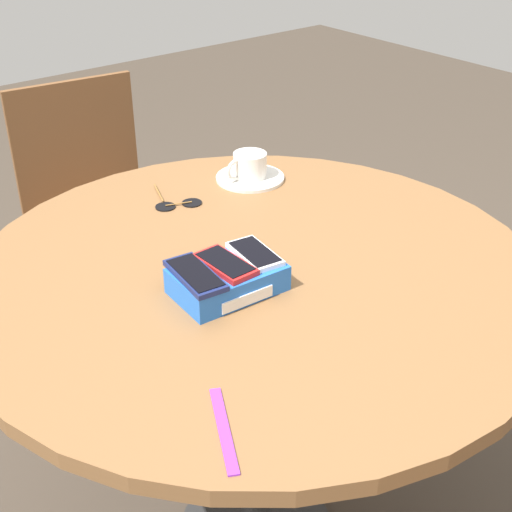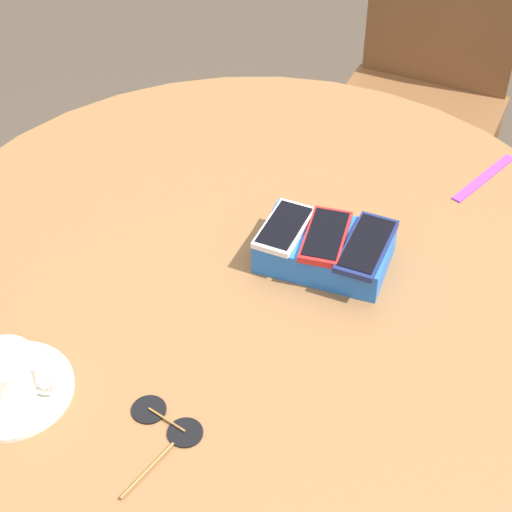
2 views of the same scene
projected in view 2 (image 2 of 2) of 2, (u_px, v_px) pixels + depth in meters
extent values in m
cylinder|color=#2D2D2D|center=(256.00, 420.00, 1.56)|extent=(0.07, 0.07, 0.72)
cylinder|color=brown|center=(256.00, 273.00, 1.31)|extent=(1.11, 1.11, 0.03)
cube|color=blue|center=(325.00, 249.00, 1.29)|extent=(0.20, 0.14, 0.05)
cube|color=white|center=(336.00, 228.00, 1.34)|extent=(0.11, 0.01, 0.02)
cube|color=navy|center=(367.00, 246.00, 1.25)|extent=(0.08, 0.14, 0.01)
cube|color=black|center=(367.00, 243.00, 1.25)|extent=(0.07, 0.13, 0.00)
cube|color=red|center=(326.00, 236.00, 1.27)|extent=(0.06, 0.12, 0.01)
cube|color=black|center=(326.00, 233.00, 1.26)|extent=(0.05, 0.11, 0.00)
cube|color=silver|center=(284.00, 228.00, 1.28)|extent=(0.07, 0.12, 0.01)
cube|color=black|center=(284.00, 225.00, 1.28)|extent=(0.07, 0.11, 0.00)
cylinder|color=silver|center=(11.00, 390.00, 1.12)|extent=(0.16, 0.16, 0.01)
cylinder|color=silver|center=(6.00, 373.00, 1.10)|extent=(0.08, 0.08, 0.06)
cylinder|color=tan|center=(3.00, 361.00, 1.08)|extent=(0.07, 0.07, 0.00)
torus|color=silver|center=(37.00, 380.00, 1.09)|extent=(0.05, 0.01, 0.05)
cube|color=purple|center=(484.00, 178.00, 1.46)|extent=(0.09, 0.16, 0.00)
cylinder|color=black|center=(149.00, 410.00, 1.10)|extent=(0.05, 0.05, 0.00)
cylinder|color=black|center=(185.00, 433.00, 1.07)|extent=(0.05, 0.05, 0.00)
cylinder|color=olive|center=(167.00, 420.00, 1.08)|extent=(0.06, 0.02, 0.00)
cylinder|color=olive|center=(147.00, 470.00, 1.03)|extent=(0.04, 0.09, 0.00)
cube|color=brown|center=(410.00, 122.00, 2.12)|extent=(0.46, 0.46, 0.02)
cube|color=brown|center=(444.00, 9.00, 2.11)|extent=(0.38, 0.07, 0.41)
cylinder|color=brown|center=(311.00, 219.00, 2.22)|extent=(0.04, 0.04, 0.46)
cylinder|color=brown|center=(448.00, 258.00, 2.11)|extent=(0.04, 0.04, 0.46)
cylinder|color=brown|center=(358.00, 145.00, 2.46)|extent=(0.04, 0.04, 0.46)
cylinder|color=brown|center=(483.00, 177.00, 2.35)|extent=(0.04, 0.04, 0.46)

